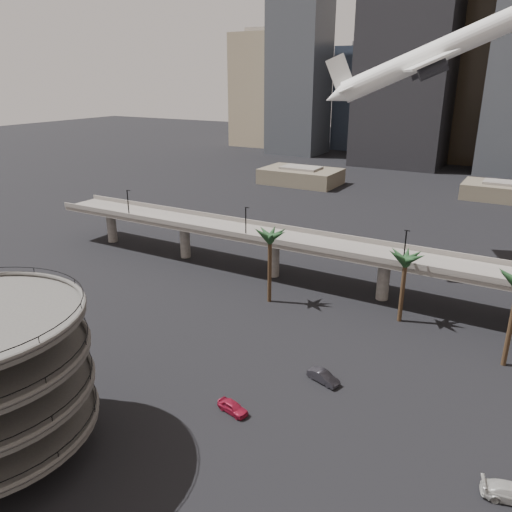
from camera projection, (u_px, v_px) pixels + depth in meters
The scene contains 7 objects.
ground at pixel (112, 476), 49.89m from camera, with size 700.00×700.00×0.00m, color black.
overpass at pixel (326, 250), 92.18m from camera, with size 130.00×9.30×14.70m.
palm_trees at pixel (442, 263), 74.61m from camera, with size 54.40×18.40×14.00m.
low_buildings at pixel (449, 190), 161.57m from camera, with size 135.00×27.50×6.80m.
airborne_jet at pixel (426, 58), 89.22m from camera, with size 35.67×33.60×18.85m.
car_a at pixel (233, 407), 59.10m from camera, with size 1.65×4.11×1.40m, color #A51734.
car_b at pixel (323, 377), 64.94m from camera, with size 1.59×4.55×1.50m, color black.
Camera 1 is at (32.21, -26.93, 37.68)m, focal length 35.00 mm.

